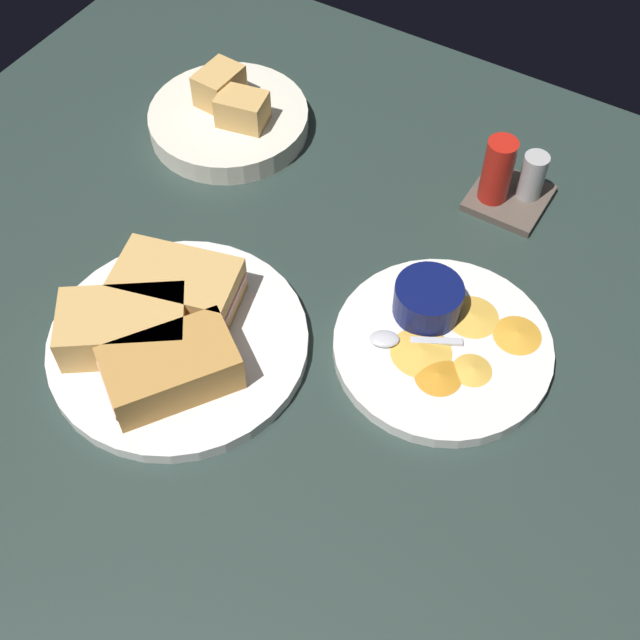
{
  "coord_description": "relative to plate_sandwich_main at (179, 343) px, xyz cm",
  "views": [
    {
      "loc": [
        34.28,
        -43.72,
        75.26
      ],
      "look_at": [
        6.73,
        1.86,
        3.0
      ],
      "focal_mm": 47.8,
      "sensor_mm": 36.0,
      "label": 1
    }
  ],
  "objects": [
    {
      "name": "ground_plane",
      "position": [
        5.43,
        7.18,
        -2.3
      ],
      "size": [
        110.0,
        110.0,
        3.0
      ],
      "primitive_type": "cube",
      "color": "#283833"
    },
    {
      "name": "plate_sandwich_main",
      "position": [
        0.0,
        0.0,
        0.0
      ],
      "size": [
        27.73,
        27.73,
        1.6
      ],
      "primitive_type": "cylinder",
      "color": "white",
      "rests_on": "ground_plane"
    },
    {
      "name": "sandwich_half_near",
      "position": [
        -2.87,
        4.42,
        3.2
      ],
      "size": [
        14.62,
        10.7,
        4.8
      ],
      "color": "tan",
      "rests_on": "plate_sandwich_main"
    },
    {
      "name": "sandwich_half_far",
      "position": [
        -4.42,
        -2.87,
        3.2
      ],
      "size": [
        15.01,
        13.69,
        4.8
      ],
      "color": "tan",
      "rests_on": "plate_sandwich_main"
    },
    {
      "name": "sandwich_half_extra",
      "position": [
        2.87,
        -4.42,
        3.2
      ],
      "size": [
        13.67,
        15.01,
        4.8
      ],
      "color": "#C68C42",
      "rests_on": "plate_sandwich_main"
    },
    {
      "name": "ramekin_dark_sauce",
      "position": [
        2.53,
        -5.7,
        2.72
      ],
      "size": [
        6.14,
        6.14,
        3.56
      ],
      "color": "#0C144C",
      "rests_on": "plate_sandwich_main"
    },
    {
      "name": "spoon_by_dark_ramekin",
      "position": [
        -1.14,
        -2.12,
        1.16
      ],
      "size": [
        8.1,
        7.95,
        0.8
      ],
      "color": "silver",
      "rests_on": "plate_sandwich_main"
    },
    {
      "name": "plate_chips_companion",
      "position": [
        24.32,
        14.09,
        0.0
      ],
      "size": [
        23.31,
        23.31,
        1.6
      ],
      "primitive_type": "cylinder",
      "color": "white",
      "rests_on": "ground_plane"
    },
    {
      "name": "ramekin_light_gravy",
      "position": [
        20.82,
        17.0,
        2.89
      ],
      "size": [
        7.38,
        7.38,
        3.89
      ],
      "color": "#0C144C",
      "rests_on": "plate_chips_companion"
    },
    {
      "name": "spoon_by_gravy_ramekin",
      "position": [
        20.0,
        11.7,
        1.16
      ],
      "size": [
        9.35,
        6.07,
        0.8
      ],
      "color": "silver",
      "rests_on": "plate_chips_companion"
    },
    {
      "name": "plantain_chip_scatter",
      "position": [
        26.04,
        14.54,
        1.1
      ],
      "size": [
        15.96,
        16.16,
        0.6
      ],
      "color": "gold",
      "rests_on": "plate_chips_companion"
    },
    {
      "name": "bread_basket_rear",
      "position": [
        -15.21,
        31.5,
        1.25
      ],
      "size": [
        20.69,
        20.69,
        7.48
      ],
      "color": "silver",
      "rests_on": "ground_plane"
    },
    {
      "name": "condiment_caddy",
      "position": [
        20.95,
        38.13,
        2.61
      ],
      "size": [
        9.0,
        9.0,
        9.5
      ],
      "color": "brown",
      "rests_on": "ground_plane"
    }
  ]
}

